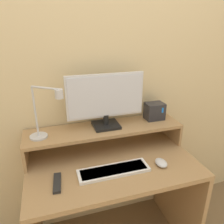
% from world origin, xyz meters
% --- Properties ---
extents(wall_back, '(6.00, 0.05, 2.50)m').
position_xyz_m(wall_back, '(0.00, 0.63, 1.25)').
color(wall_back, beige).
rests_on(wall_back, ground_plane).
extents(desk, '(1.05, 0.60, 0.72)m').
position_xyz_m(desk, '(0.00, 0.30, 0.50)').
color(desk, '#A87F51').
rests_on(desk, ground_plane).
extents(monitor_shelf, '(1.05, 0.25, 0.16)m').
position_xyz_m(monitor_shelf, '(0.00, 0.47, 0.85)').
color(monitor_shelf, '#A87F51').
rests_on(monitor_shelf, desk).
extents(monitor, '(0.51, 0.16, 0.36)m').
position_xyz_m(monitor, '(0.01, 0.49, 1.07)').
color(monitor, black).
rests_on(monitor, monitor_shelf).
extents(desk_lamp, '(0.22, 0.18, 0.33)m').
position_xyz_m(desk_lamp, '(-0.37, 0.42, 1.03)').
color(desk_lamp, silver).
rests_on(desk_lamp, monitor_shelf).
extents(router_dock, '(0.13, 0.10, 0.12)m').
position_xyz_m(router_dock, '(0.38, 0.51, 0.94)').
color(router_dock, '#28282D').
rests_on(router_dock, monitor_shelf).
extents(keyboard, '(0.42, 0.12, 0.02)m').
position_xyz_m(keyboard, '(-0.02, 0.21, 0.73)').
color(keyboard, white).
rests_on(keyboard, desk).
extents(mouse, '(0.07, 0.10, 0.03)m').
position_xyz_m(mouse, '(0.28, 0.19, 0.73)').
color(mouse, silver).
rests_on(mouse, desk).
extents(remote_control, '(0.06, 0.16, 0.02)m').
position_xyz_m(remote_control, '(-0.35, 0.20, 0.72)').
color(remote_control, black).
rests_on(remote_control, desk).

